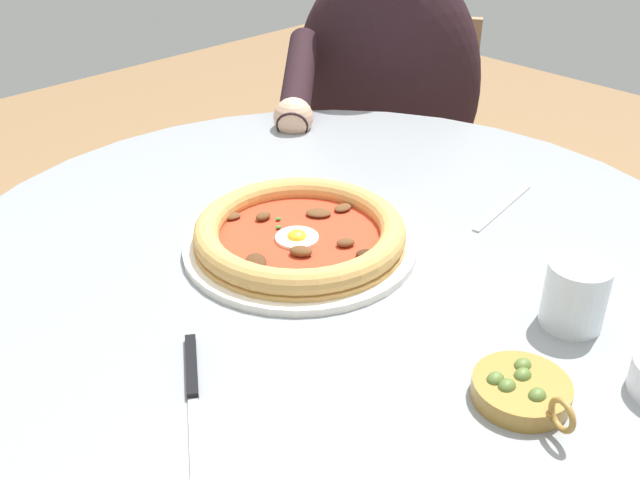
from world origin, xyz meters
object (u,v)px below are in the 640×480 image
(pizza_on_plate, at_px, (300,235))
(fork_utensil, at_px, (503,207))
(olive_pan, at_px, (522,390))
(dining_table, at_px, (334,359))
(diner_person, at_px, (381,172))
(water_glass, at_px, (575,298))
(steak_knife, at_px, (192,383))
(cafe_chair_diner, at_px, (387,159))

(pizza_on_plate, relative_size, fork_utensil, 1.78)
(pizza_on_plate, xyz_separation_m, olive_pan, (-0.04, -0.35, -0.01))
(dining_table, bearing_deg, diner_person, 36.20)
(dining_table, xyz_separation_m, water_glass, (0.08, -0.28, 0.20))
(fork_utensil, bearing_deg, water_glass, -130.82)
(dining_table, relative_size, fork_utensil, 6.13)
(pizza_on_plate, xyz_separation_m, steak_knife, (-0.25, -0.12, -0.02))
(water_glass, height_order, fork_utensil, water_glass)
(water_glass, relative_size, fork_utensil, 0.45)
(water_glass, relative_size, cafe_chair_diner, 0.09)
(pizza_on_plate, distance_m, diner_person, 0.75)
(fork_utensil, bearing_deg, diner_person, 57.47)
(fork_utensil, bearing_deg, pizza_on_plate, 156.88)
(diner_person, bearing_deg, steak_knife, -149.77)
(dining_table, height_order, cafe_chair_diner, cafe_chair_diner)
(dining_table, height_order, pizza_on_plate, pizza_on_plate)
(steak_knife, height_order, olive_pan, olive_pan)
(dining_table, relative_size, olive_pan, 8.87)
(dining_table, relative_size, water_glass, 13.63)
(water_glass, relative_size, olive_pan, 0.65)
(dining_table, bearing_deg, cafe_chair_diner, 36.06)
(water_glass, bearing_deg, pizza_on_plate, 108.04)
(olive_pan, relative_size, diner_person, 0.10)
(dining_table, height_order, water_glass, water_glass)
(diner_person, distance_m, cafe_chair_diner, 0.15)
(water_glass, height_order, diner_person, diner_person)
(pizza_on_plate, xyz_separation_m, diner_person, (0.60, 0.38, -0.24))
(diner_person, bearing_deg, cafe_chair_diner, 35.37)
(dining_table, height_order, diner_person, diner_person)
(dining_table, bearing_deg, water_glass, -73.68)
(dining_table, relative_size, pizza_on_plate, 3.45)
(pizza_on_plate, relative_size, olive_pan, 2.57)
(olive_pan, distance_m, diner_person, 1.00)
(steak_knife, bearing_deg, pizza_on_plate, 24.75)
(dining_table, bearing_deg, fork_utensil, -16.83)
(olive_pan, bearing_deg, pizza_on_plate, 83.74)
(steak_knife, relative_size, cafe_chair_diner, 0.22)
(diner_person, bearing_deg, water_glass, -125.11)
(pizza_on_plate, distance_m, olive_pan, 0.35)
(pizza_on_plate, relative_size, cafe_chair_diner, 0.37)
(olive_pan, height_order, cafe_chair_diner, cafe_chair_diner)
(fork_utensil, height_order, cafe_chair_diner, cafe_chair_diner)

